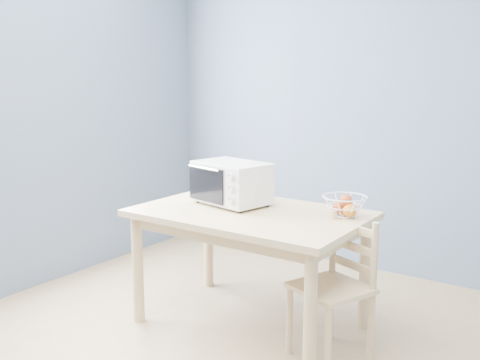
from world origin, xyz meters
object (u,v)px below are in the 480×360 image
Objects in this scene: dining_table at (250,227)px; dining_chair at (336,290)px; toaster_oven at (229,182)px; fruit_basket at (345,205)px.

dining_chair is (0.62, -0.06, -0.25)m from dining_table.
toaster_oven is at bearing 158.16° from dining_table.
toaster_oven is 1.79× the size of fruit_basket.
dining_table is 0.34m from toaster_oven.
fruit_basket is 0.37× the size of dining_chair.
dining_table is 1.75× the size of dining_chair.
dining_chair reaches higher than dining_table.
fruit_basket reaches higher than dining_chair.
toaster_oven is 0.66× the size of dining_chair.
dining_table is at bearing -164.05° from dining_chair.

